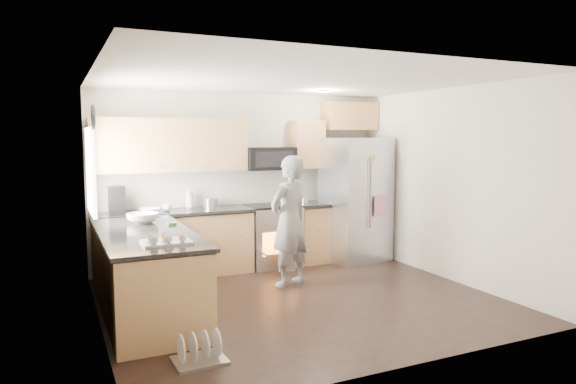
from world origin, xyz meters
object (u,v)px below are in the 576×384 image
dish_rack (199,354)px  refrigerator (356,200)px  person (289,221)px  stove_range (272,221)px

dish_rack → refrigerator: bearing=39.2°
person → stove_range: bearing=-122.4°
refrigerator → person: refrigerator is taller
stove_range → dish_rack: size_ratio=3.92×
refrigerator → person: bearing=-161.5°
refrigerator → person: (-1.53, -0.83, -0.11)m
person → dish_rack: (-1.69, -1.79, -0.78)m
refrigerator → person: 1.75m
refrigerator → dish_rack: (-3.22, -2.63, -0.89)m
stove_range → refrigerator: size_ratio=0.93×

